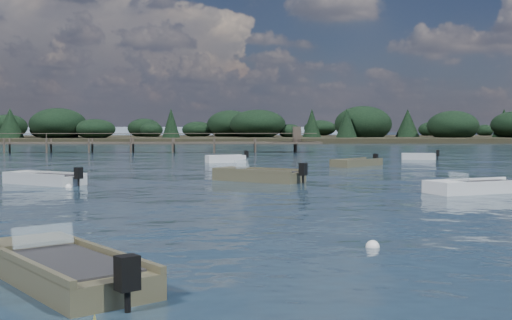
{
  "coord_description": "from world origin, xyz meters",
  "views": [
    {
      "loc": [
        -3.46,
        -19.08,
        2.76
      ],
      "look_at": [
        -1.9,
        14.0,
        1.0
      ],
      "focal_mm": 45.0,
      "sensor_mm": 36.0,
      "label": 1
    }
  ],
  "objects": [
    {
      "name": "ground",
      "position": [
        0.0,
        60.0,
        0.0
      ],
      "size": [
        400.0,
        400.0,
        0.0
      ],
      "primitive_type": "plane",
      "color": "#152431",
      "rests_on": "ground"
    },
    {
      "name": "tender_far_white",
      "position": [
        -3.48,
        29.44,
        0.16
      ],
      "size": [
        3.33,
        1.96,
        1.12
      ],
      "color": "silver",
      "rests_on": "ground"
    },
    {
      "name": "dinghy_mid_grey",
      "position": [
        -12.09,
        11.7,
        0.15
      ],
      "size": [
        4.23,
        3.46,
        1.11
      ],
      "color": "#ACB2B4",
      "rests_on": "ground"
    },
    {
      "name": "tender_far_grey_b",
      "position": [
        12.4,
        32.91,
        0.15
      ],
      "size": [
        3.08,
        1.68,
        1.03
      ],
      "color": "#ACB2B4",
      "rests_on": "ground"
    },
    {
      "name": "dinghy_mid_white_a",
      "position": [
        6.96,
        6.94,
        0.14
      ],
      "size": [
        4.75,
        2.97,
        1.1
      ],
      "color": "silver",
      "rests_on": "ground"
    },
    {
      "name": "dinghy_near_olive",
      "position": [
        -6.33,
        -7.73,
        0.15
      ],
      "size": [
        3.85,
        4.43,
        1.14
      ],
      "color": "brown",
      "rests_on": "ground"
    },
    {
      "name": "dinghy_extra_b",
      "position": [
        5.56,
        24.66,
        0.14
      ],
      "size": [
        4.06,
        3.87,
        1.01
      ],
      "color": "brown",
      "rests_on": "ground"
    },
    {
      "name": "dinghy_extra_a",
      "position": [
        -1.83,
        12.85,
        0.18
      ],
      "size": [
        4.66,
        3.9,
        1.32
      ],
      "color": "brown",
      "rests_on": "ground"
    },
    {
      "name": "buoy_a",
      "position": [
        -0.12,
        -4.75,
        0.0
      ],
      "size": [
        0.32,
        0.32,
        0.32
      ],
      "primitive_type": "sphere",
      "color": "silver",
      "rests_on": "ground"
    },
    {
      "name": "buoy_c",
      "position": [
        -10.51,
        9.88,
        0.0
      ],
      "size": [
        0.32,
        0.32,
        0.32
      ],
      "primitive_type": "sphere",
      "color": "silver",
      "rests_on": "ground"
    },
    {
      "name": "jetty",
      "position": [
        -21.74,
        47.99,
        0.98
      ],
      "size": [
        64.5,
        3.2,
        3.4
      ],
      "color": "#473D34",
      "rests_on": "ground"
    },
    {
      "name": "far_headland",
      "position": [
        25.0,
        100.0,
        1.96
      ],
      "size": [
        190.0,
        40.0,
        5.8
      ],
      "color": "black",
      "rests_on": "ground"
    }
  ]
}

